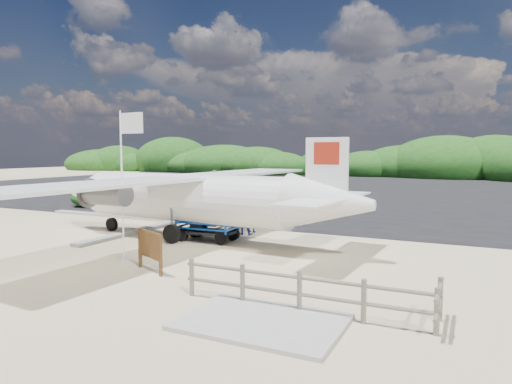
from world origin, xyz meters
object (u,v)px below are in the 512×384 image
at_px(crew_a, 252,216).
at_px(signboard, 150,272).
at_px(flagpole, 124,261).
at_px(crew_b, 245,217).
at_px(baggage_cart, 208,241).

bearing_deg(crew_a, signboard, 103.09).
bearing_deg(signboard, flagpole, -177.31).
bearing_deg(flagpole, crew_b, 76.99).
xyz_separation_m(flagpole, signboard, (1.68, -0.69, 0.00)).
distance_m(crew_a, crew_b, 0.70).
xyz_separation_m(baggage_cart, crew_a, (0.77, 2.68, 0.78)).
xyz_separation_m(baggage_cart, flagpole, (-0.69, -4.32, 0.00)).
relative_size(flagpole, signboard, 3.20).
height_order(crew_a, crew_b, crew_b).
relative_size(baggage_cart, crew_a, 1.69).
bearing_deg(baggage_cart, crew_b, 66.72).
bearing_deg(flagpole, baggage_cart, 80.88).
height_order(flagpole, crew_a, flagpole).
bearing_deg(crew_a, flagpole, 89.64).
distance_m(signboard, crew_b, 7.05).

